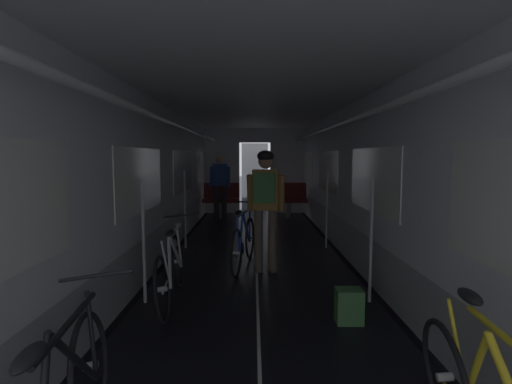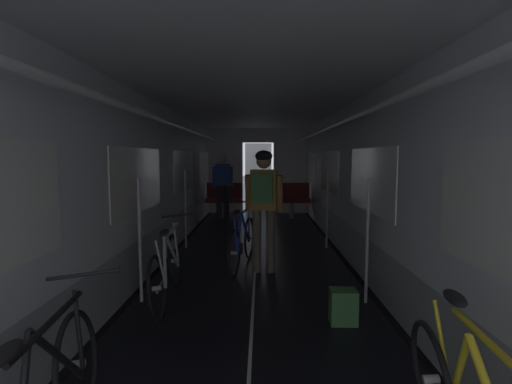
{
  "view_description": "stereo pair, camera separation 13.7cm",
  "coord_description": "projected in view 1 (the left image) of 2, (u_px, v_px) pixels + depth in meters",
  "views": [
    {
      "loc": [
        -0.05,
        -2.11,
        1.64
      ],
      "look_at": [
        0.0,
        4.51,
        1.03
      ],
      "focal_mm": 26.91,
      "sensor_mm": 36.0,
      "label": 1
    },
    {
      "loc": [
        0.09,
        -2.11,
        1.64
      ],
      "look_at": [
        0.0,
        4.51,
        1.03
      ],
      "focal_mm": 26.91,
      "sensor_mm": 36.0,
      "label": 2
    }
  ],
  "objects": [
    {
      "name": "train_car_shell",
      "position": [
        256.0,
        153.0,
        5.68
      ],
      "size": [
        3.14,
        12.34,
        2.57
      ],
      "color": "black",
      "rests_on": "ground"
    },
    {
      "name": "backpack_on_floor",
      "position": [
        349.0,
        306.0,
        3.79
      ],
      "size": [
        0.26,
        0.2,
        0.34
      ],
      "primitive_type": "cube",
      "rotation": [
        0.0,
        0.0,
        -0.02
      ],
      "color": "#3D703D",
      "rests_on": "ground"
    },
    {
      "name": "person_cyclist_aisle",
      "position": [
        265.0,
        198.0,
        5.36
      ],
      "size": [
        0.55,
        0.42,
        1.73
      ],
      "color": "brown",
      "rests_on": "ground"
    },
    {
      "name": "bench_seat_far_right",
      "position": [
        289.0,
        197.0,
        10.24
      ],
      "size": [
        0.98,
        0.51,
        0.95
      ],
      "color": "gray",
      "rests_on": "ground"
    },
    {
      "name": "bench_seat_far_left",
      "position": [
        221.0,
        197.0,
        10.23
      ],
      "size": [
        0.98,
        0.51,
        0.95
      ],
      "color": "gray",
      "rests_on": "ground"
    },
    {
      "name": "person_standing_near_bench",
      "position": [
        220.0,
        183.0,
        9.82
      ],
      "size": [
        0.53,
        0.23,
        1.69
      ],
      "color": "#2D2D33",
      "rests_on": "ground"
    },
    {
      "name": "bicycle_blue_in_aisle",
      "position": [
        244.0,
        242.0,
        5.69
      ],
      "size": [
        0.48,
        1.67,
        0.94
      ],
      "color": "black",
      "rests_on": "ground"
    },
    {
      "name": "bicycle_silver",
      "position": [
        171.0,
        269.0,
        4.29
      ],
      "size": [
        0.44,
        1.69,
        0.95
      ],
      "color": "black",
      "rests_on": "ground"
    }
  ]
}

